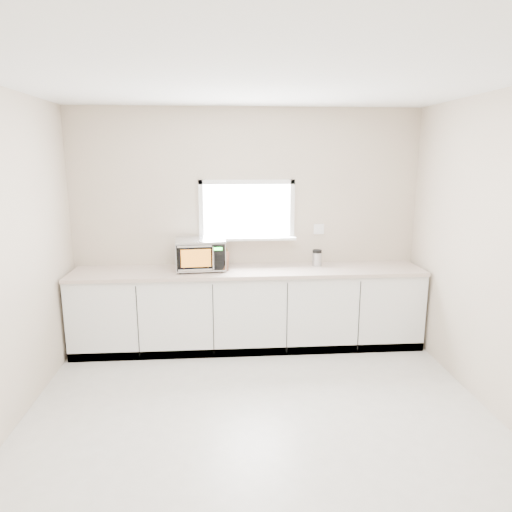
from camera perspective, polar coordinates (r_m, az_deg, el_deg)
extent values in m
plane|color=beige|center=(3.92, 0.71, -21.10)|extent=(4.00, 4.00, 0.00)
cube|color=beige|center=(5.33, -1.15, 3.62)|extent=(4.00, 0.02, 2.70)
cube|color=white|center=(5.28, -1.15, 5.74)|extent=(1.00, 0.02, 0.60)
cube|color=white|center=(5.27, -1.09, 2.19)|extent=(1.12, 0.16, 0.03)
cube|color=white|center=(5.24, -1.15, 9.25)|extent=(1.10, 0.04, 0.05)
cube|color=white|center=(5.32, -1.12, 2.24)|extent=(1.10, 0.04, 0.05)
cube|color=white|center=(5.27, -6.88, 5.63)|extent=(0.05, 0.04, 0.70)
cube|color=white|center=(5.33, 4.54, 5.75)|extent=(0.05, 0.04, 0.70)
cube|color=white|center=(5.43, 7.86, 3.36)|extent=(0.12, 0.01, 0.12)
cube|color=white|center=(5.26, -0.92, -6.74)|extent=(3.92, 0.60, 0.88)
cube|color=#C0AC9E|center=(5.11, -0.93, -1.90)|extent=(3.92, 0.64, 0.04)
cylinder|color=black|center=(4.99, -9.44, -2.10)|extent=(0.03, 0.03, 0.02)
cylinder|color=black|center=(5.30, -9.42, -1.24)|extent=(0.03, 0.03, 0.02)
cylinder|color=black|center=(5.00, -4.28, -1.93)|extent=(0.03, 0.03, 0.02)
cylinder|color=black|center=(5.31, -4.56, -1.08)|extent=(0.03, 0.03, 0.02)
cube|color=#B2B5BA|center=(5.11, -6.97, 0.26)|extent=(0.57, 0.45, 0.32)
cube|color=black|center=(4.90, -6.89, -0.25)|extent=(0.51, 0.05, 0.28)
cube|color=orange|center=(4.90, -7.51, -0.28)|extent=(0.32, 0.03, 0.19)
cylinder|color=silver|center=(4.89, -5.37, -0.26)|extent=(0.02, 0.02, 0.25)
cube|color=black|center=(4.91, -4.76, -0.19)|extent=(0.13, 0.02, 0.28)
cube|color=#19FF33|center=(4.88, -4.77, 0.90)|extent=(0.09, 0.01, 0.03)
cube|color=silver|center=(5.08, -7.02, 2.08)|extent=(0.57, 0.45, 0.01)
cube|color=#4E2C1C|center=(5.02, -4.12, -0.59)|extent=(0.15, 0.22, 0.24)
cube|color=black|center=(4.96, -4.60, 0.39)|extent=(0.02, 0.04, 0.09)
cube|color=black|center=(4.95, -4.29, 0.48)|extent=(0.02, 0.04, 0.09)
cube|color=black|center=(4.95, -3.98, 0.26)|extent=(0.02, 0.04, 0.09)
cube|color=black|center=(4.95, -4.45, 0.70)|extent=(0.02, 0.04, 0.09)
cube|color=black|center=(4.94, -4.09, 0.69)|extent=(0.02, 0.04, 0.09)
cylinder|color=#9D6E3C|center=(5.31, -4.99, 0.33)|extent=(0.27, 0.07, 0.27)
cylinder|color=#B2B5BA|center=(5.32, 7.62, -0.38)|extent=(0.12, 0.12, 0.15)
cylinder|color=black|center=(5.30, 7.65, 0.61)|extent=(0.11, 0.11, 0.04)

